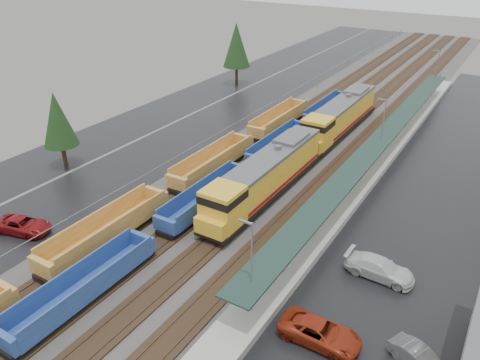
# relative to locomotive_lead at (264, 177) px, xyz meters

# --- Properties ---
(ballast_strip) EXTENTS (20.00, 160.00, 0.08)m
(ballast_strip) POSITION_rel_locomotive_lead_xyz_m (-2.00, 24.67, -2.52)
(ballast_strip) COLOR #302D2B
(ballast_strip) RESTS_ON ground
(trackbed) EXTENTS (14.60, 160.00, 0.22)m
(trackbed) POSITION_rel_locomotive_lead_xyz_m (-2.00, 24.67, -2.40)
(trackbed) COLOR black
(trackbed) RESTS_ON ground
(west_parking_lot) EXTENTS (10.00, 160.00, 0.02)m
(west_parking_lot) POSITION_rel_locomotive_lead_xyz_m (-17.00, 24.67, -2.55)
(west_parking_lot) COLOR black
(west_parking_lot) RESTS_ON ground
(west_road) EXTENTS (9.00, 160.00, 0.02)m
(west_road) POSITION_rel_locomotive_lead_xyz_m (-27.00, 24.67, -2.55)
(west_road) COLOR black
(west_road) RESTS_ON ground
(east_commuter_lot) EXTENTS (16.00, 100.00, 0.02)m
(east_commuter_lot) POSITION_rel_locomotive_lead_xyz_m (17.00, 14.67, -2.55)
(east_commuter_lot) COLOR black
(east_commuter_lot) RESTS_ON ground
(station_platform) EXTENTS (3.00, 80.00, 8.00)m
(station_platform) POSITION_rel_locomotive_lead_xyz_m (7.50, 14.67, -1.83)
(station_platform) COLOR #9E9B93
(station_platform) RESTS_ON ground
(chainlink_fence) EXTENTS (0.08, 160.04, 2.02)m
(chainlink_fence) POSITION_rel_locomotive_lead_xyz_m (-11.50, 23.11, -0.95)
(chainlink_fence) COLOR gray
(chainlink_fence) RESTS_ON ground
(tree_west_near) EXTENTS (3.96, 3.96, 9.00)m
(tree_west_near) POSITION_rel_locomotive_lead_xyz_m (-24.00, -5.33, 3.26)
(tree_west_near) COLOR #332316
(tree_west_near) RESTS_ON ground
(tree_west_far) EXTENTS (4.84, 4.84, 11.00)m
(tree_west_far) POSITION_rel_locomotive_lead_xyz_m (-25.00, 34.67, 4.56)
(tree_west_far) COLOR #332316
(tree_west_far) RESTS_ON ground
(locomotive_lead) EXTENTS (3.25, 21.42, 4.85)m
(locomotive_lead) POSITION_rel_locomotive_lead_xyz_m (0.00, 0.00, 0.00)
(locomotive_lead) COLOR black
(locomotive_lead) RESTS_ON ground
(locomotive_trail) EXTENTS (3.25, 21.42, 4.85)m
(locomotive_trail) POSITION_rel_locomotive_lead_xyz_m (0.00, 21.00, 0.00)
(locomotive_trail) COLOR black
(locomotive_trail) RESTS_ON ground
(well_string_yellow) EXTENTS (2.72, 80.23, 2.41)m
(well_string_yellow) POSITION_rel_locomotive_lead_xyz_m (-8.00, -14.06, -1.37)
(well_string_yellow) COLOR #A36D2D
(well_string_yellow) RESTS_ON ground
(well_string_blue) EXTENTS (2.49, 92.69, 2.21)m
(well_string_blue) POSITION_rel_locomotive_lead_xyz_m (-4.00, -12.38, -1.44)
(well_string_blue) COLOR navy
(well_string_blue) RESTS_ON ground
(parked_car_west_c) EXTENTS (3.68, 5.68, 1.46)m
(parked_car_west_c) POSITION_rel_locomotive_lead_xyz_m (-15.90, -16.95, -1.83)
(parked_car_west_c) COLOR maroon
(parked_car_west_c) RESTS_ON ground
(parked_car_east_b) EXTENTS (2.61, 5.59, 1.55)m
(parked_car_east_b) POSITION_rel_locomotive_lead_xyz_m (12.59, -14.86, -1.79)
(parked_car_east_b) COLOR maroon
(parked_car_east_b) RESTS_ON ground
(parked_car_east_c) EXTENTS (2.39, 5.59, 1.61)m
(parked_car_east_c) POSITION_rel_locomotive_lead_xyz_m (13.95, -6.05, -1.76)
(parked_car_east_c) COLOR silver
(parked_car_east_c) RESTS_ON ground
(parked_car_east_e) EXTENTS (3.10, 4.46, 1.39)m
(parked_car_east_e) POSITION_rel_locomotive_lead_xyz_m (18.84, -13.64, -1.87)
(parked_car_east_e) COLOR #55585A
(parked_car_east_e) RESTS_ON ground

